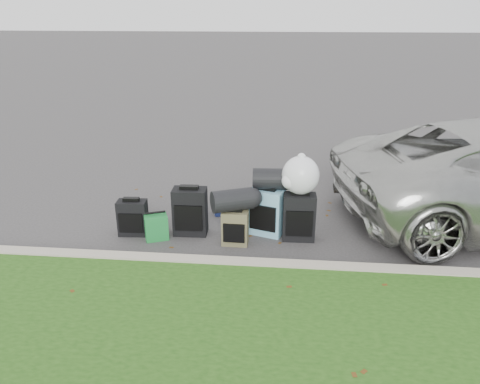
# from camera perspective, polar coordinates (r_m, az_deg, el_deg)

# --- Properties ---
(ground) EXTENTS (120.00, 120.00, 0.00)m
(ground) POSITION_cam_1_polar(r_m,az_deg,el_deg) (6.57, 0.70, -5.14)
(ground) COLOR #383535
(ground) RESTS_ON ground
(curb) EXTENTS (120.00, 0.18, 0.15)m
(curb) POSITION_cam_1_polar(r_m,az_deg,el_deg) (5.66, -0.16, -8.98)
(curb) COLOR #9E937F
(curb) RESTS_ON ground
(suitcase_small_black) EXTENTS (0.41, 0.24, 0.50)m
(suitcase_small_black) POSITION_cam_1_polar(r_m,az_deg,el_deg) (6.63, -12.94, -3.07)
(suitcase_small_black) COLOR black
(suitcase_small_black) RESTS_ON ground
(suitcase_large_black_left) EXTENTS (0.47, 0.29, 0.66)m
(suitcase_large_black_left) POSITION_cam_1_polar(r_m,az_deg,el_deg) (6.49, -6.10, -2.37)
(suitcase_large_black_left) COLOR black
(suitcase_large_black_left) RESTS_ON ground
(suitcase_olive) EXTENTS (0.35, 0.22, 0.47)m
(suitcase_olive) POSITION_cam_1_polar(r_m,az_deg,el_deg) (6.21, -0.61, -4.37)
(suitcase_olive) COLOR #47442B
(suitcase_olive) RESTS_ON ground
(suitcase_teal) EXTENTS (0.52, 0.40, 0.65)m
(suitcase_teal) POSITION_cam_1_polar(r_m,az_deg,el_deg) (6.47, 3.25, -2.43)
(suitcase_teal) COLOR #5B8EA7
(suitcase_teal) RESTS_ON ground
(suitcase_large_black_right) EXTENTS (0.44, 0.27, 0.65)m
(suitcase_large_black_right) POSITION_cam_1_polar(r_m,az_deg,el_deg) (6.36, 7.21, -3.05)
(suitcase_large_black_right) COLOR black
(suitcase_large_black_right) RESTS_ON ground
(tote_green) EXTENTS (0.37, 0.34, 0.34)m
(tote_green) POSITION_cam_1_polar(r_m,az_deg,el_deg) (6.48, -10.18, -4.20)
(tote_green) COLOR #1A7932
(tote_green) RESTS_ON ground
(tote_navy) EXTENTS (0.29, 0.26, 0.27)m
(tote_navy) POSITION_cam_1_polar(r_m,az_deg,el_deg) (7.15, -2.17, -1.68)
(tote_navy) COLOR navy
(tote_navy) RESTS_ON ground
(duffel_left) EXTENTS (0.61, 0.48, 0.29)m
(duffel_left) POSITION_cam_1_polar(r_m,az_deg,el_deg) (6.08, -0.91, -1.00)
(duffel_left) COLOR black
(duffel_left) RESTS_ON suitcase_olive
(duffel_right) EXTENTS (0.53, 0.31, 0.29)m
(duffel_right) POSITION_cam_1_polar(r_m,az_deg,el_deg) (6.33, 3.91, 1.59)
(duffel_right) COLOR black
(duffel_right) RESTS_ON suitcase_teal
(trash_bag) EXTENTS (0.50, 0.50, 0.50)m
(trash_bag) POSITION_cam_1_polar(r_m,az_deg,el_deg) (6.21, 7.40, 2.03)
(trash_bag) COLOR white
(trash_bag) RESTS_ON suitcase_large_black_right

